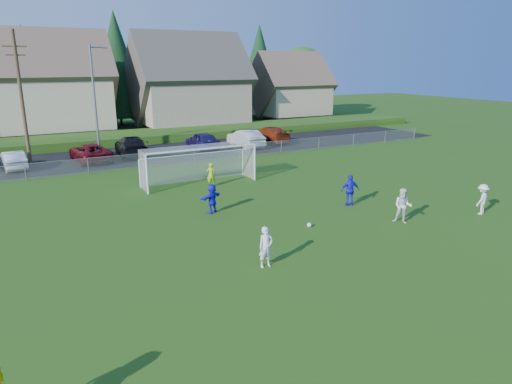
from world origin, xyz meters
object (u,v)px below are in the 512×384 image
at_px(goalkeeper, 211,175).
at_px(car_c, 90,152).
at_px(car_d, 131,146).
at_px(soccer_ball, 309,225).
at_px(player_white_c, 482,199).
at_px(car_f, 246,138).
at_px(player_blue_a, 350,190).
at_px(car_g, 269,135).
at_px(soccer_goal, 198,159).
at_px(car_e, 203,141).
at_px(player_white_a, 266,247).
at_px(player_white_b, 403,206).
at_px(player_blue_b, 212,198).
at_px(car_b, 13,160).

bearing_deg(goalkeeper, car_c, -51.11).
distance_m(car_c, car_d, 3.57).
relative_size(soccer_ball, goalkeeper, 0.14).
xyz_separation_m(player_white_c, car_f, (-1.88, 23.56, 0.01)).
distance_m(player_white_c, player_blue_a, 6.76).
height_order(player_white_c, goalkeeper, player_white_c).
height_order(car_g, soccer_goal, soccer_goal).
bearing_deg(car_e, car_f, 168.82).
bearing_deg(player_white_a, player_white_b, 10.59).
distance_m(player_blue_a, soccer_goal, 10.28).
height_order(player_white_a, player_blue_b, player_white_a).
relative_size(car_b, car_g, 0.77).
bearing_deg(player_white_c, car_g, -108.50).
relative_size(player_blue_a, car_f, 0.36).
bearing_deg(player_blue_b, car_d, -114.00).
bearing_deg(player_white_b, player_white_a, -120.07).
distance_m(player_blue_b, car_f, 19.70).
bearing_deg(player_blue_b, player_white_c, 126.79).
distance_m(car_b, car_e, 15.48).
height_order(player_blue_b, car_b, player_blue_b).
distance_m(player_blue_b, soccer_goal, 6.39).
xyz_separation_m(player_white_a, car_b, (-8.28, 23.71, -0.14)).
bearing_deg(goalkeeper, soccer_goal, -55.53).
distance_m(player_blue_a, goalkeeper, 9.07).
bearing_deg(car_g, car_c, 0.73).
bearing_deg(soccer_ball, car_d, 98.58).
xyz_separation_m(player_white_a, goalkeeper, (2.79, 12.12, -0.04)).
relative_size(player_blue_b, car_d, 0.28).
bearing_deg(soccer_goal, player_blue_a, -56.71).
bearing_deg(player_white_b, car_f, 134.74).
height_order(goalkeeper, car_c, goalkeeper).
height_order(player_white_c, car_b, player_white_c).
xyz_separation_m(car_d, car_f, (10.51, -0.91, -0.01)).
height_order(player_blue_a, soccer_goal, soccer_goal).
bearing_deg(car_e, player_white_b, 92.35).
height_order(player_white_c, car_d, car_d).
xyz_separation_m(player_blue_a, player_blue_b, (-7.23, 2.44, -0.09)).
bearing_deg(car_f, car_b, -0.21).
relative_size(goalkeeper, car_b, 0.38).
height_order(car_c, car_f, car_f).
bearing_deg(player_white_a, goalkeeper, 79.56).
xyz_separation_m(player_white_b, player_white_c, (4.70, -0.93, -0.08)).
height_order(car_b, car_f, car_f).
bearing_deg(player_white_c, player_blue_b, -44.49).
bearing_deg(car_d, soccer_ball, 103.85).
bearing_deg(player_white_a, player_white_c, 3.67).
bearing_deg(car_f, soccer_ball, 70.49).
bearing_deg(player_white_b, car_c, 168.02).
xyz_separation_m(player_white_c, car_g, (1.34, 24.71, -0.02)).
xyz_separation_m(soccer_ball, player_white_b, (4.38, -1.66, 0.77)).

